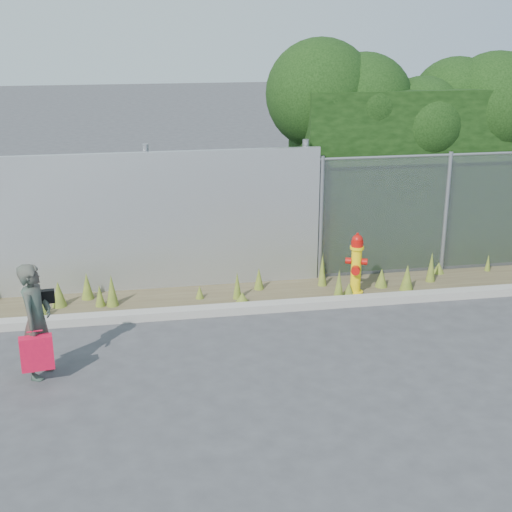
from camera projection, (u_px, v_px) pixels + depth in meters
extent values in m
plane|color=#3A393C|center=(299.00, 366.00, 8.86)|extent=(80.00, 80.00, 0.00)
cube|color=gray|center=(271.00, 307.00, 10.52)|extent=(16.00, 0.22, 0.12)
cube|color=#4D412C|center=(264.00, 295.00, 11.10)|extent=(16.00, 1.20, 0.01)
cone|color=#52661E|center=(87.00, 287.00, 10.87)|extent=(0.19, 0.19, 0.43)
cone|color=#52661E|center=(322.00, 275.00, 11.42)|extent=(0.15, 0.15, 0.37)
cone|color=#52661E|center=(259.00, 279.00, 11.27)|extent=(0.16, 0.16, 0.37)
cone|color=#52661E|center=(349.00, 290.00, 11.05)|extent=(0.17, 0.17, 0.21)
cone|color=#52661E|center=(355.00, 270.00, 11.62)|extent=(0.12, 0.12, 0.40)
cone|color=#52661E|center=(339.00, 285.00, 10.88)|extent=(0.16, 0.16, 0.48)
cone|color=#52661E|center=(242.00, 299.00, 10.73)|extent=(0.23, 0.23, 0.19)
cone|color=#52661E|center=(35.00, 303.00, 10.20)|extent=(0.09, 0.09, 0.48)
cone|color=#52661E|center=(112.00, 291.00, 10.60)|extent=(0.19, 0.19, 0.50)
cone|color=#52661E|center=(237.00, 286.00, 10.87)|extent=(0.14, 0.14, 0.44)
cone|color=#52661E|center=(322.00, 268.00, 11.70)|extent=(0.12, 0.12, 0.43)
cone|color=#52661E|center=(488.00, 263.00, 12.09)|extent=(0.10, 0.10, 0.30)
cone|color=#52661E|center=(42.00, 309.00, 10.25)|extent=(0.20, 0.20, 0.28)
cone|color=#52661E|center=(431.00, 268.00, 11.58)|extent=(0.15, 0.15, 0.51)
cone|color=#52661E|center=(439.00, 268.00, 12.00)|extent=(0.20, 0.20, 0.20)
cone|color=#52661E|center=(200.00, 293.00, 10.92)|extent=(0.14, 0.14, 0.21)
cone|color=#52661E|center=(407.00, 278.00, 11.22)|extent=(0.22, 0.22, 0.43)
cone|color=#52661E|center=(59.00, 295.00, 10.59)|extent=(0.23, 0.23, 0.40)
cone|color=#52661E|center=(381.00, 279.00, 11.38)|extent=(0.21, 0.21, 0.31)
cone|color=#52661E|center=(100.00, 296.00, 10.61)|extent=(0.15, 0.15, 0.34)
cube|color=#A7AAAE|center=(46.00, 227.00, 10.77)|extent=(8.50, 0.08, 2.20)
cylinder|color=gray|center=(149.00, 217.00, 11.13)|extent=(0.10, 0.10, 2.30)
cylinder|color=gray|center=(304.00, 210.00, 11.54)|extent=(0.10, 0.10, 2.30)
cube|color=gray|center=(504.00, 211.00, 12.05)|extent=(6.50, 0.03, 2.00)
cylinder|color=gray|center=(511.00, 153.00, 11.73)|extent=(6.50, 0.04, 0.04)
cylinder|color=gray|center=(321.00, 219.00, 11.51)|extent=(0.07, 0.07, 2.05)
cylinder|color=gray|center=(446.00, 213.00, 11.87)|extent=(0.07, 0.07, 2.05)
cube|color=black|center=(495.00, 170.00, 12.87)|extent=(7.30, 1.60, 3.00)
sphere|color=black|center=(320.00, 94.00, 12.00)|extent=(1.86, 1.86, 1.86)
sphere|color=black|center=(364.00, 101.00, 12.03)|extent=(1.64, 1.64, 1.64)
sphere|color=black|center=(422.00, 122.00, 12.18)|extent=(1.54, 1.54, 1.54)
sphere|color=black|center=(456.00, 104.00, 12.54)|extent=(1.62, 1.62, 1.62)
sphere|color=black|center=(495.00, 104.00, 12.40)|extent=(1.82, 1.82, 1.82)
cylinder|color=yellow|center=(355.00, 293.00, 11.15)|extent=(0.25, 0.25, 0.05)
cylinder|color=yellow|center=(356.00, 272.00, 11.03)|extent=(0.16, 0.16, 0.75)
cylinder|color=yellow|center=(357.00, 248.00, 10.91)|extent=(0.21, 0.21, 0.04)
cylinder|color=#B20F0A|center=(357.00, 244.00, 10.89)|extent=(0.19, 0.19, 0.09)
sphere|color=#B20F0A|center=(357.00, 240.00, 10.87)|extent=(0.17, 0.17, 0.17)
cylinder|color=#B20F0A|center=(358.00, 234.00, 10.84)|extent=(0.04, 0.04, 0.04)
cylinder|color=#B20F0A|center=(349.00, 262.00, 10.96)|extent=(0.09, 0.10, 0.10)
cylinder|color=#B20F0A|center=(364.00, 261.00, 11.00)|extent=(0.09, 0.10, 0.10)
cylinder|color=#B20F0A|center=(359.00, 270.00, 10.90)|extent=(0.13, 0.11, 0.13)
imported|color=#0F644F|center=(36.00, 321.00, 8.43)|extent=(0.48, 0.60, 1.42)
cube|color=red|center=(37.00, 353.00, 8.32)|extent=(0.38, 0.14, 0.42)
cylinder|color=red|center=(34.00, 331.00, 8.24)|extent=(0.18, 0.02, 0.02)
cube|color=black|center=(45.00, 296.00, 8.55)|extent=(0.21, 0.09, 0.16)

